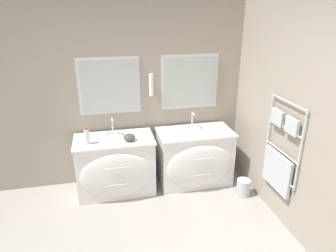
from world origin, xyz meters
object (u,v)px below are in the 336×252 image
Objects in this scene: vanity_left at (116,166)px; vanity_right at (195,157)px; amenity_bowl at (129,137)px; waste_bin at (243,187)px; toiletry_bottle at (87,136)px.

vanity_right is (1.14, 0.00, 0.00)m from vanity_left.
vanity_left is 0.49m from amenity_bowl.
vanity_left is 1.14m from vanity_right.
amenity_bowl is at bearing -20.58° from vanity_left.
vanity_right reaches higher than waste_bin.
vanity_left is at bearing 159.42° from amenity_bowl.
toiletry_bottle is 0.94× the size of waste_bin.
vanity_right is 0.79m from waste_bin.
vanity_right is at bearing 4.54° from amenity_bowl.
amenity_bowl reaches higher than waste_bin.
amenity_bowl is 0.65× the size of waste_bin.
waste_bin is (2.03, -0.41, -0.78)m from toiletry_bottle.
amenity_bowl reaches higher than vanity_left.
vanity_left is 4.76× the size of toiletry_bottle.
vanity_right is at bearing 0.00° from vanity_left.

